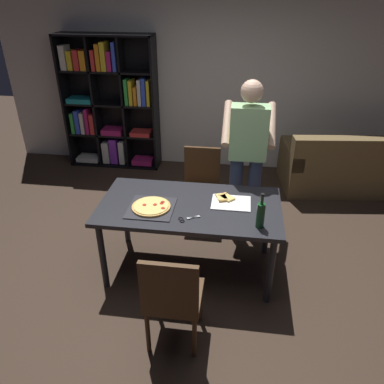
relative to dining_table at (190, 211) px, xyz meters
The scene contains 12 objects.
ground_plane 0.67m from the dining_table, ahead, with size 12.00×12.00×0.00m, color #38281E.
back_wall 2.70m from the dining_table, 90.00° to the left, with size 6.40×0.10×2.80m, color silver.
dining_table is the anchor object (origin of this frame).
chair_near_camera 0.94m from the dining_table, 90.00° to the right, with size 0.42×0.42×0.90m.
chair_far_side 0.94m from the dining_table, 90.00° to the left, with size 0.42×0.42×0.90m.
couch 2.78m from the dining_table, 46.17° to the left, with size 1.79×1.04×0.85m.
bookshelf 2.85m from the dining_table, 123.15° to the left, with size 1.40×0.35×1.95m.
person_serving_pizza 0.93m from the dining_table, 54.48° to the left, with size 0.55×0.54×1.75m.
pepperoni_pizza_on_tray 0.37m from the dining_table, 161.07° to the right, with size 0.41×0.41×0.04m.
pizza_slices_on_towel 0.38m from the dining_table, 15.55° to the left, with size 0.36×0.29×0.03m.
wine_bottle 0.71m from the dining_table, 23.47° to the right, with size 0.07×0.07×0.32m.
kitchen_scissors 0.26m from the dining_table, 89.97° to the right, with size 0.20×0.14×0.01m.
Camera 1 is at (0.42, -2.92, 2.53)m, focal length 34.84 mm.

